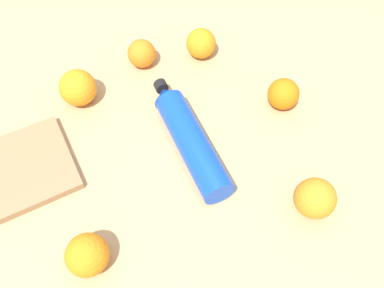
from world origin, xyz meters
The scene contains 9 objects.
ground_plane centered at (0.00, 0.00, 0.00)m, with size 2.40×2.40×0.00m, color tan.
water_bottle centered at (0.01, -0.05, 0.03)m, with size 0.16×0.31×0.07m.
orange_0 centered at (0.25, -0.20, 0.04)m, with size 0.08×0.08×0.08m, color orange.
orange_1 centered at (-0.22, 0.12, 0.04)m, with size 0.08×0.08×0.08m, color orange.
orange_2 centered at (-0.22, -0.15, 0.04)m, with size 0.07×0.07×0.07m, color orange.
orange_3 centered at (0.10, -0.31, 0.03)m, with size 0.07×0.07×0.07m, color orange.
orange_4 centered at (-0.05, -0.33, 0.04)m, with size 0.07×0.07×0.07m, color orange.
orange_5 centered at (0.20, 0.19, 0.04)m, with size 0.08×0.08×0.08m, color orange.
cutting_board centered at (0.40, 0.00, 0.01)m, with size 0.29×0.19×0.02m, color #99724C.
Camera 1 is at (0.04, 0.43, 0.72)m, focal length 37.44 mm.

